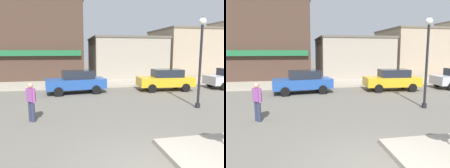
{
  "view_description": "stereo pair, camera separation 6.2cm",
  "coord_description": "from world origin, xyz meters",
  "views": [
    {
      "loc": [
        -1.97,
        -4.44,
        2.88
      ],
      "look_at": [
        -0.15,
        4.5,
        1.5
      ],
      "focal_mm": 35.0,
      "sensor_mm": 36.0,
      "label": 1
    },
    {
      "loc": [
        -1.91,
        -4.45,
        2.88
      ],
      "look_at": [
        -0.15,
        4.5,
        1.5
      ],
      "focal_mm": 35.0,
      "sensor_mm": 36.0,
      "label": 2
    }
  ],
  "objects": [
    {
      "name": "lamp_post",
      "position": [
        4.53,
        5.37,
        2.96
      ],
      "size": [
        0.36,
        0.36,
        4.54
      ],
      "color": "black",
      "rests_on": "ground"
    },
    {
      "name": "pedestrian_crossing_near",
      "position": [
        -3.47,
        4.73,
        0.87
      ],
      "size": [
        0.42,
        0.48,
        1.61
      ],
      "color": "#2D334C",
      "rests_on": "ground"
    },
    {
      "name": "building_corner_shop",
      "position": [
        -5.68,
        21.25,
        3.96
      ],
      "size": [
        10.83,
        10.4,
        7.9
      ],
      "color": "#473328",
      "rests_on": "ground"
    },
    {
      "name": "building_storefront_left_near",
      "position": [
        4.45,
        19.97,
        2.19
      ],
      "size": [
        7.65,
        7.99,
        4.37
      ],
      "color": "#9E9384",
      "rests_on": "ground"
    },
    {
      "name": "parked_car_nearest",
      "position": [
        -1.41,
        10.63,
        0.81
      ],
      "size": [
        4.17,
        2.24,
        1.56
      ],
      "color": "#234C9E",
      "rests_on": "ground"
    },
    {
      "name": "kerb_far",
      "position": [
        0.0,
        14.31,
        0.07
      ],
      "size": [
        80.0,
        4.0,
        0.15
      ],
      "primitive_type": "cube",
      "color": "#A89E8C",
      "rests_on": "ground"
    },
    {
      "name": "parked_car_second",
      "position": [
        5.09,
        10.42,
        0.81
      ],
      "size": [
        4.1,
        2.07,
        1.56
      ],
      "color": "gold",
      "rests_on": "ground"
    },
    {
      "name": "building_storefront_left_mid",
      "position": [
        12.43,
        20.55,
        2.73
      ],
      "size": [
        7.3,
        7.77,
        5.46
      ],
      "color": "tan",
      "rests_on": "ground"
    }
  ]
}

